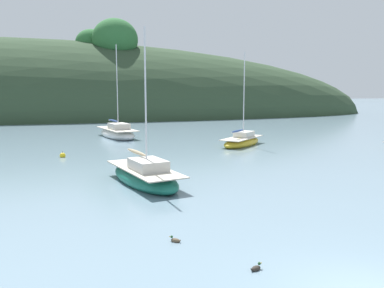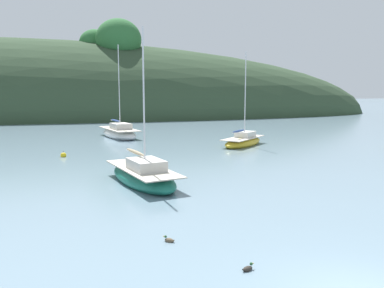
{
  "view_description": "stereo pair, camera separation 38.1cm",
  "coord_description": "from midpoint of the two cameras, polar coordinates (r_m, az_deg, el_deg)",
  "views": [
    {
      "loc": [
        -6.39,
        -7.69,
        5.09
      ],
      "look_at": [
        0.0,
        20.0,
        1.2
      ],
      "focal_mm": 37.11,
      "sensor_mm": 36.0,
      "label": 1
    },
    {
      "loc": [
        -6.02,
        -7.78,
        5.09
      ],
      "look_at": [
        0.0,
        20.0,
        1.2
      ],
      "focal_mm": 37.11,
      "sensor_mm": 36.0,
      "label": 2
    }
  ],
  "objects": [
    {
      "name": "duck_straggler",
      "position": [
        13.79,
        -2.5,
        -13.65
      ],
      "size": [
        0.38,
        0.35,
        0.24
      ],
      "color": "brown",
      "rests_on": "ground"
    },
    {
      "name": "sailboat_red_portside",
      "position": [
        36.84,
        7.66,
        0.39
      ],
      "size": [
        5.75,
        5.83,
        8.72
      ],
      "color": "gold",
      "rests_on": "ground"
    },
    {
      "name": "sailboat_grey_yawl",
      "position": [
        43.55,
        -10.17,
        1.58
      ],
      "size": [
        4.74,
        8.33,
        10.06
      ],
      "color": "white",
      "rests_on": "ground"
    },
    {
      "name": "far_shoreline_hill",
      "position": [
        82.31,
        -25.43,
        3.55
      ],
      "size": [
        150.0,
        36.0,
        32.27
      ],
      "color": "#2D422B",
      "rests_on": "ground"
    },
    {
      "name": "duck_lone_right",
      "position": [
        11.94,
        8.96,
        -17.27
      ],
      "size": [
        0.41,
        0.31,
        0.24
      ],
      "color": "#2D2823",
      "rests_on": "ground"
    },
    {
      "name": "sailboat_black_sloop",
      "position": [
        21.94,
        -6.56,
        -4.54
      ],
      "size": [
        4.23,
        7.39,
        8.59
      ],
      "color": "#196B56",
      "rests_on": "ground"
    },
    {
      "name": "mooring_buoy_outer",
      "position": [
        31.82,
        -17.66,
        -1.56
      ],
      "size": [
        0.44,
        0.44,
        0.54
      ],
      "color": "yellow",
      "rests_on": "ground"
    }
  ]
}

